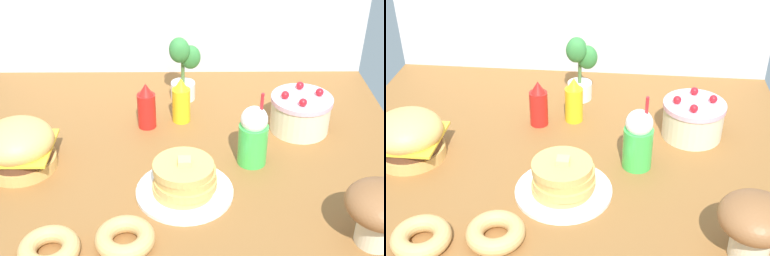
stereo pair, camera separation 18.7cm
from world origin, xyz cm
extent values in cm
cube|color=brown|center=(0.00, 0.00, -1.00)|extent=(191.63, 186.88, 2.00)
cylinder|color=#DBA859|center=(-60.21, 7.31, 2.36)|extent=(27.32, 27.32, 4.73)
cylinder|color=#59331E|center=(-60.21, 7.31, 6.57)|extent=(25.13, 25.13, 3.68)
cube|color=yellow|center=(-60.21, 7.31, 8.93)|extent=(25.95, 25.95, 1.05)
ellipsoid|color=#E5B260|center=(-60.21, 7.31, 12.21)|extent=(27.87, 27.87, 15.76)
cylinder|color=white|center=(3.69, -9.63, 0.79)|extent=(35.73, 35.73, 1.58)
cylinder|color=#E0AD5B|center=(3.18, -9.70, 3.05)|extent=(22.50, 22.50, 2.94)
cylinder|color=#E0AD5B|center=(4.05, -10.21, 5.99)|extent=(22.85, 22.85, 2.94)
cylinder|color=#E0AD5B|center=(3.92, -9.16, 8.93)|extent=(22.50, 22.50, 2.94)
cylinder|color=#E0AD5B|center=(3.29, -9.70, 11.87)|extent=(21.98, 21.98, 2.94)
cube|color=#F7E072|center=(3.69, -9.63, 14.40)|extent=(4.62, 4.62, 2.10)
cylinder|color=beige|center=(53.46, 34.45, 6.83)|extent=(25.22, 25.22, 13.66)
cylinder|color=#F2B2C6|center=(53.46, 34.45, 14.71)|extent=(26.23, 26.23, 2.10)
sphere|color=red|center=(60.91, 35.79, 17.44)|extent=(3.36, 3.36, 3.36)
sphere|color=red|center=(53.71, 42.02, 17.44)|extent=(3.36, 3.36, 3.36)
sphere|color=red|center=(45.96, 33.53, 17.44)|extent=(3.36, 3.36, 3.36)
sphere|color=red|center=(52.21, 26.99, 17.44)|extent=(3.36, 3.36, 3.36)
cylinder|color=red|center=(-12.93, 37.26, 7.88)|extent=(7.99, 7.99, 15.76)
cone|color=red|center=(-12.93, 37.26, 18.39)|extent=(6.39, 6.39, 5.25)
cylinder|color=yellow|center=(2.05, 42.04, 7.88)|extent=(7.99, 7.99, 15.76)
cone|color=yellow|center=(2.05, 42.04, 18.39)|extent=(6.39, 6.39, 5.25)
cylinder|color=green|center=(30.23, 9.88, 8.41)|extent=(11.56, 11.56, 16.81)
sphere|color=white|center=(30.23, 9.88, 19.70)|extent=(10.51, 10.51, 10.51)
cylinder|color=red|center=(32.54, 9.88, 23.12)|extent=(1.26, 3.32, 16.84)
torus|color=tan|center=(-38.79, -40.41, 2.94)|extent=(19.54, 19.54, 5.88)
torus|color=pink|center=(-38.79, -40.41, 3.36)|extent=(18.66, 18.66, 5.00)
torus|color=tan|center=(-15.41, -35.87, 2.94)|extent=(19.54, 19.54, 5.88)
torus|color=brown|center=(-15.41, -35.87, 3.36)|extent=(18.66, 18.66, 5.00)
cylinder|color=white|center=(2.69, 62.61, 4.20)|extent=(11.56, 11.56, 8.41)
cylinder|color=#4C7238|center=(2.69, 62.61, 15.76)|extent=(1.68, 1.68, 14.71)
ellipsoid|color=#38843D|center=(6.23, 61.63, 22.07)|extent=(9.46, 6.30, 11.56)
ellipsoid|color=#38843D|center=(1.00, 65.87, 24.17)|extent=(9.46, 6.30, 11.56)
ellipsoid|color=#38843D|center=(1.35, 59.18, 26.27)|extent=(9.46, 6.30, 11.56)
cylinder|color=beige|center=(65.54, -34.76, 5.25)|extent=(12.61, 12.61, 10.51)
ellipsoid|color=brown|center=(65.54, -34.76, 15.71)|extent=(23.12, 23.12, 12.71)
camera|label=1|loc=(5.13, -160.19, 122.84)|focal=49.16mm
camera|label=2|loc=(23.82, -159.34, 122.84)|focal=49.16mm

